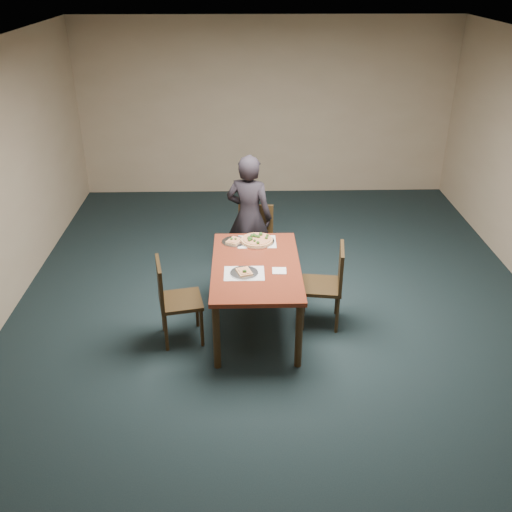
{
  "coord_description": "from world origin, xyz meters",
  "views": [
    {
      "loc": [
        -0.39,
        -5.16,
        3.52
      ],
      "look_at": [
        -0.26,
        -0.04,
        0.85
      ],
      "focal_mm": 40.0,
      "sensor_mm": 36.0,
      "label": 1
    }
  ],
  "objects_px": {
    "chair_left": "(173,296)",
    "slice_plate_far": "(234,241)",
    "pizza_pan": "(257,240)",
    "dining_table": "(256,273)",
    "chair_right": "(329,281)",
    "chair_far": "(255,238)",
    "slice_plate_near": "(244,272)",
    "diner": "(249,217)"
  },
  "relations": [
    {
      "from": "chair_far",
      "to": "chair_right",
      "type": "relative_size",
      "value": 1.0
    },
    {
      "from": "slice_plate_far",
      "to": "chair_right",
      "type": "bearing_deg",
      "value": -25.59
    },
    {
      "from": "dining_table",
      "to": "slice_plate_far",
      "type": "xyz_separation_m",
      "value": [
        -0.23,
        0.53,
        0.1
      ]
    },
    {
      "from": "dining_table",
      "to": "chair_left",
      "type": "relative_size",
      "value": 1.65
    },
    {
      "from": "dining_table",
      "to": "chair_left",
      "type": "height_order",
      "value": "chair_left"
    },
    {
      "from": "chair_far",
      "to": "chair_left",
      "type": "bearing_deg",
      "value": -117.83
    },
    {
      "from": "slice_plate_far",
      "to": "pizza_pan",
      "type": "bearing_deg",
      "value": 0.14
    },
    {
      "from": "chair_right",
      "to": "diner",
      "type": "distance_m",
      "value": 1.42
    },
    {
      "from": "chair_right",
      "to": "diner",
      "type": "xyz_separation_m",
      "value": [
        -0.83,
        1.12,
        0.26
      ]
    },
    {
      "from": "chair_right",
      "to": "chair_left",
      "type": "bearing_deg",
      "value": -72.38
    },
    {
      "from": "chair_left",
      "to": "pizza_pan",
      "type": "height_order",
      "value": "chair_left"
    },
    {
      "from": "chair_right",
      "to": "slice_plate_near",
      "type": "distance_m",
      "value": 0.96
    },
    {
      "from": "chair_far",
      "to": "diner",
      "type": "xyz_separation_m",
      "value": [
        -0.07,
        0.07,
        0.26
      ]
    },
    {
      "from": "dining_table",
      "to": "chair_right",
      "type": "bearing_deg",
      "value": 3.84
    },
    {
      "from": "chair_right",
      "to": "slice_plate_near",
      "type": "xyz_separation_m",
      "value": [
        -0.89,
        -0.23,
        0.25
      ]
    },
    {
      "from": "dining_table",
      "to": "slice_plate_far",
      "type": "distance_m",
      "value": 0.59
    },
    {
      "from": "slice_plate_near",
      "to": "slice_plate_far",
      "type": "bearing_deg",
      "value": 98.36
    },
    {
      "from": "chair_left",
      "to": "slice_plate_far",
      "type": "bearing_deg",
      "value": -51.26
    },
    {
      "from": "pizza_pan",
      "to": "dining_table",
      "type": "bearing_deg",
      "value": -92.19
    },
    {
      "from": "chair_far",
      "to": "chair_left",
      "type": "xyz_separation_m",
      "value": [
        -0.86,
        -1.32,
        0.0
      ]
    },
    {
      "from": "slice_plate_far",
      "to": "chair_left",
      "type": "bearing_deg",
      "value": -129.65
    },
    {
      "from": "diner",
      "to": "chair_far",
      "type": "bearing_deg",
      "value": 153.51
    },
    {
      "from": "chair_left",
      "to": "slice_plate_near",
      "type": "xyz_separation_m",
      "value": [
        0.72,
        0.03,
        0.25
      ]
    },
    {
      "from": "pizza_pan",
      "to": "chair_far",
      "type": "bearing_deg",
      "value": 90.23
    },
    {
      "from": "chair_left",
      "to": "pizza_pan",
      "type": "relative_size",
      "value": 2.35
    },
    {
      "from": "dining_table",
      "to": "chair_far",
      "type": "xyz_separation_m",
      "value": [
        0.02,
        1.1,
        -0.14
      ]
    },
    {
      "from": "dining_table",
      "to": "pizza_pan",
      "type": "relative_size",
      "value": 3.87
    },
    {
      "from": "slice_plate_near",
      "to": "dining_table",
      "type": "bearing_deg",
      "value": 56.13
    },
    {
      "from": "chair_far",
      "to": "slice_plate_near",
      "type": "distance_m",
      "value": 1.31
    },
    {
      "from": "dining_table",
      "to": "chair_right",
      "type": "distance_m",
      "value": 0.79
    },
    {
      "from": "chair_far",
      "to": "slice_plate_near",
      "type": "height_order",
      "value": "chair_far"
    },
    {
      "from": "slice_plate_far",
      "to": "dining_table",
      "type": "bearing_deg",
      "value": -66.86
    },
    {
      "from": "chair_left",
      "to": "diner",
      "type": "relative_size",
      "value": 0.59
    },
    {
      "from": "pizza_pan",
      "to": "slice_plate_far",
      "type": "distance_m",
      "value": 0.25
    },
    {
      "from": "chair_far",
      "to": "slice_plate_near",
      "type": "xyz_separation_m",
      "value": [
        -0.14,
        -1.28,
        0.25
      ]
    },
    {
      "from": "chair_far",
      "to": "pizza_pan",
      "type": "xyz_separation_m",
      "value": [
        0.0,
        -0.57,
        0.26
      ]
    },
    {
      "from": "diner",
      "to": "slice_plate_near",
      "type": "xyz_separation_m",
      "value": [
        -0.07,
        -1.35,
        -0.01
      ]
    },
    {
      "from": "diner",
      "to": "slice_plate_far",
      "type": "relative_size",
      "value": 5.51
    },
    {
      "from": "chair_left",
      "to": "slice_plate_far",
      "type": "distance_m",
      "value": 1.0
    },
    {
      "from": "dining_table",
      "to": "diner",
      "type": "distance_m",
      "value": 1.18
    },
    {
      "from": "chair_left",
      "to": "diner",
      "type": "bearing_deg",
      "value": -41.28
    },
    {
      "from": "dining_table",
      "to": "diner",
      "type": "relative_size",
      "value": 0.97
    }
  ]
}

